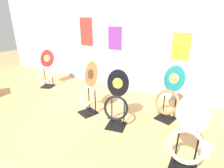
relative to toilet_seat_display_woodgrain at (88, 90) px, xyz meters
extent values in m
plane|color=tan|center=(-0.10, -1.07, -0.43)|extent=(14.00, 14.00, 0.00)
cube|color=silver|center=(-0.10, 1.35, 0.87)|extent=(8.00, 0.06, 2.60)
cube|color=red|center=(-1.06, 1.31, 0.80)|extent=(0.37, 0.01, 0.65)
cube|color=purple|center=(-0.26, 1.31, 0.70)|extent=(0.34, 0.01, 0.50)
cube|color=yellow|center=(1.14, 1.31, 0.63)|extent=(0.32, 0.01, 0.49)
cube|color=black|center=(-0.01, -0.03, -0.43)|extent=(0.36, 0.36, 0.01)
cylinder|color=black|center=(-0.07, 0.09, -0.21)|extent=(0.02, 0.02, 0.42)
cylinder|color=black|center=(0.11, 0.03, -0.21)|extent=(0.02, 0.02, 0.42)
cylinder|color=black|center=(-0.03, -0.10, -0.25)|extent=(0.22, 0.09, 0.02)
torus|color=beige|center=(-0.02, -0.05, -0.10)|extent=(0.39, 0.28, 0.34)
ellipsoid|color=#936033|center=(0.02, 0.06, 0.26)|extent=(0.38, 0.23, 0.43)
ellipsoid|color=#4C2D19|center=(0.02, 0.05, 0.26)|extent=(0.17, 0.10, 0.16)
sphere|color=silver|center=(-0.09, 0.05, 0.04)|extent=(0.02, 0.02, 0.02)
sphere|color=silver|center=(0.10, -0.02, 0.04)|extent=(0.02, 0.02, 0.02)
cube|color=black|center=(0.61, -0.12, -0.43)|extent=(0.34, 0.34, 0.01)
cylinder|color=black|center=(0.49, -0.05, -0.22)|extent=(0.02, 0.02, 0.39)
cylinder|color=black|center=(0.68, -0.01, -0.22)|extent=(0.02, 0.02, 0.39)
cylinder|color=black|center=(0.62, -0.19, -0.26)|extent=(0.22, 0.07, 0.02)
torus|color=black|center=(0.61, -0.14, -0.10)|extent=(0.40, 0.24, 0.36)
ellipsoid|color=black|center=(0.59, -0.05, 0.25)|extent=(0.34, 0.16, 0.40)
ellipsoid|color=yellow|center=(0.59, -0.06, 0.25)|extent=(0.15, 0.06, 0.15)
sphere|color=silver|center=(0.51, -0.10, 0.05)|extent=(0.02, 0.02, 0.02)
sphere|color=silver|center=(0.69, -0.06, 0.05)|extent=(0.02, 0.02, 0.02)
cylinder|color=black|center=(1.54, -0.36, -0.22)|extent=(0.02, 0.02, 0.40)
cylinder|color=black|center=(1.73, -0.36, -0.22)|extent=(0.02, 0.02, 0.40)
cylinder|color=black|center=(1.64, -0.53, -0.26)|extent=(0.22, 0.02, 0.02)
torus|color=beige|center=(1.64, -0.47, -0.10)|extent=(0.37, 0.17, 0.36)
ellipsoid|color=white|center=(1.63, -0.38, 0.24)|extent=(0.32, 0.09, 0.38)
ellipsoid|color=silver|center=(1.63, -0.39, 0.25)|extent=(0.14, 0.03, 0.15)
sphere|color=silver|center=(1.55, -0.42, 0.05)|extent=(0.02, 0.02, 0.02)
sphere|color=silver|center=(1.72, -0.41, 0.05)|extent=(0.02, 0.02, 0.02)
cube|color=black|center=(-1.62, 0.44, -0.43)|extent=(0.36, 0.36, 0.01)
cylinder|color=black|center=(-1.75, 0.49, -0.22)|extent=(0.02, 0.02, 0.40)
cylinder|color=black|center=(-1.57, 0.56, -0.22)|extent=(0.02, 0.02, 0.40)
cylinder|color=black|center=(-1.60, 0.37, -0.26)|extent=(0.22, 0.10, 0.02)
torus|color=beige|center=(-1.62, 0.42, -0.11)|extent=(0.42, 0.34, 0.34)
ellipsoid|color=#AD1E23|center=(-1.68, 0.57, 0.23)|extent=(0.38, 0.28, 0.40)
ellipsoid|color=yellow|center=(-1.67, 0.56, 0.23)|extent=(0.17, 0.11, 0.15)
sphere|color=silver|center=(-1.74, 0.47, 0.03)|extent=(0.02, 0.02, 0.02)
sphere|color=silver|center=(-1.56, 0.54, 0.03)|extent=(0.02, 0.02, 0.02)
cube|color=black|center=(1.19, 0.49, -0.43)|extent=(0.34, 0.34, 0.01)
cylinder|color=black|center=(1.12, 0.60, -0.25)|extent=(0.02, 0.02, 0.35)
cylinder|color=black|center=(1.31, 0.55, -0.25)|extent=(0.02, 0.02, 0.35)
cylinder|color=black|center=(1.17, 0.41, -0.28)|extent=(0.22, 0.07, 0.02)
torus|color=#9E7042|center=(1.19, 0.47, -0.12)|extent=(0.45, 0.33, 0.37)
ellipsoid|color=#197075|center=(1.22, 0.62, 0.23)|extent=(0.37, 0.24, 0.40)
ellipsoid|color=#EADB4C|center=(1.22, 0.61, 0.24)|extent=(0.16, 0.09, 0.15)
sphere|color=silver|center=(1.12, 0.58, 0.04)|extent=(0.02, 0.02, 0.02)
sphere|color=silver|center=(1.30, 0.53, 0.04)|extent=(0.02, 0.02, 0.02)
cylinder|color=silver|center=(1.82, -0.06, -0.36)|extent=(0.15, 0.15, 0.13)
torus|color=silver|center=(1.82, -0.06, -0.31)|extent=(0.15, 0.15, 0.01)
cylinder|color=#B2B2B7|center=(1.82, -0.06, -0.30)|extent=(0.13, 0.13, 0.00)
camera|label=1|loc=(1.73, -2.09, 1.13)|focal=28.00mm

